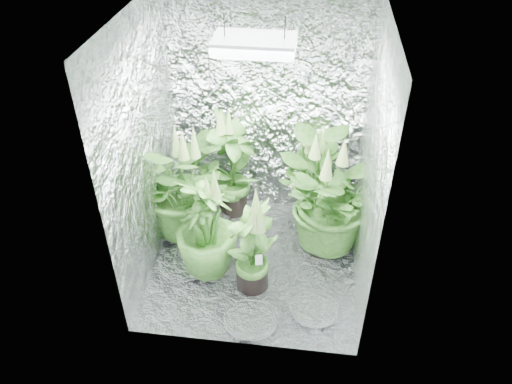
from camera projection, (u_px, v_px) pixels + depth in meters
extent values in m
plane|color=white|center=(255.00, 262.00, 4.09)|extent=(1.60, 1.60, 0.00)
cube|color=white|center=(267.00, 107.00, 4.13)|extent=(1.60, 0.02, 2.00)
cube|color=white|center=(237.00, 235.00, 2.86)|extent=(1.60, 0.02, 2.00)
cube|color=white|center=(144.00, 152.00, 3.57)|extent=(0.02, 1.60, 2.00)
cube|color=white|center=(370.00, 168.00, 3.41)|extent=(0.02, 1.60, 2.00)
cube|color=white|center=(254.00, 15.00, 2.89)|extent=(1.60, 1.60, 0.01)
cube|color=gray|center=(254.00, 44.00, 2.99)|extent=(0.50, 0.30, 0.08)
cube|color=white|center=(254.00, 51.00, 3.02)|extent=(0.46, 0.26, 0.01)
cylinder|color=black|center=(224.00, 25.00, 2.95)|extent=(0.01, 0.01, 0.13)
cylinder|color=black|center=(285.00, 28.00, 2.91)|extent=(0.01, 0.01, 0.13)
cylinder|color=black|center=(188.00, 222.00, 4.31)|extent=(0.27, 0.27, 0.24)
cylinder|color=#422712|center=(187.00, 212.00, 4.25)|extent=(0.25, 0.25, 0.03)
imported|color=#1A430F|center=(184.00, 185.00, 4.08)|extent=(1.13, 1.13, 0.96)
cone|color=olive|center=(180.00, 141.00, 3.83)|extent=(0.09, 0.09, 0.24)
cylinder|color=black|center=(233.00, 201.00, 4.56)|extent=(0.25, 0.25, 0.22)
cylinder|color=#422712|center=(233.00, 192.00, 4.51)|extent=(0.23, 0.23, 0.03)
imported|color=#1A430F|center=(232.00, 164.00, 4.32)|extent=(0.69, 0.69, 0.98)
cone|color=olive|center=(230.00, 119.00, 4.06)|extent=(0.08, 0.08, 0.22)
cylinder|color=black|center=(311.00, 207.00, 4.49)|extent=(0.25, 0.25, 0.22)
cylinder|color=#422712|center=(312.00, 199.00, 4.43)|extent=(0.23, 0.23, 0.03)
imported|color=#1A430F|center=(314.00, 177.00, 4.29)|extent=(0.46, 0.46, 0.83)
cone|color=olive|center=(317.00, 141.00, 4.08)|extent=(0.08, 0.08, 0.22)
cylinder|color=black|center=(208.00, 258.00, 3.96)|extent=(0.25, 0.25, 0.22)
cylinder|color=#422712|center=(207.00, 250.00, 3.91)|extent=(0.23, 0.23, 0.03)
imported|color=#1A430F|center=(205.00, 225.00, 3.76)|extent=(0.68, 0.68, 0.86)
cone|color=olive|center=(202.00, 185.00, 3.53)|extent=(0.08, 0.08, 0.22)
cylinder|color=black|center=(324.00, 235.00, 4.15)|extent=(0.31, 0.31, 0.27)
cylinder|color=#422712|center=(325.00, 224.00, 4.08)|extent=(0.28, 0.28, 0.03)
imported|color=#1A430F|center=(328.00, 199.00, 3.93)|extent=(0.97, 0.97, 0.95)
cone|color=olive|center=(333.00, 155.00, 3.68)|extent=(0.10, 0.10, 0.27)
cylinder|color=black|center=(252.00, 275.00, 3.83)|extent=(0.24, 0.24, 0.22)
cylinder|color=#422712|center=(252.00, 266.00, 3.77)|extent=(0.22, 0.22, 0.03)
imported|color=#1A430F|center=(252.00, 244.00, 3.64)|extent=(0.52, 0.52, 0.80)
cone|color=olive|center=(252.00, 207.00, 3.43)|extent=(0.08, 0.08, 0.22)
cylinder|color=black|center=(331.00, 216.00, 4.50)|extent=(0.16, 0.16, 0.09)
cylinder|color=black|center=(333.00, 200.00, 4.39)|extent=(0.13, 0.13, 0.11)
cylinder|color=#4C4C51|center=(325.00, 201.00, 4.38)|extent=(0.10, 0.33, 0.33)
torus|color=#4C4C51|center=(325.00, 201.00, 4.38)|extent=(0.10, 0.34, 0.35)
cube|color=white|center=(259.00, 260.00, 3.69)|extent=(0.06, 0.04, 0.09)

